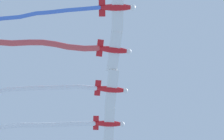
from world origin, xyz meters
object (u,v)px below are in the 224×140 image
at_px(airplane_right_wing, 111,89).
at_px(airplane_left_wing, 114,50).
at_px(airplane_slot, 109,124).
at_px(airplane_lead, 117,7).

bearing_deg(airplane_right_wing, airplane_left_wing, -92.07).
bearing_deg(airplane_slot, airplane_right_wing, -88.63).
bearing_deg(airplane_lead, airplane_left_wing, 93.64).
height_order(airplane_right_wing, airplane_slot, airplane_slot).
bearing_deg(airplane_lead, airplane_right_wing, 93.64).
relative_size(airplane_left_wing, airplane_right_wing, 1.01).
bearing_deg(airplane_left_wing, airplane_slot, 86.84).
xyz_separation_m(airplane_lead, airplane_left_wing, (-4.96, -5.58, 0.30)).
distance_m(airplane_lead, airplane_left_wing, 7.47).
bearing_deg(airplane_right_wing, airplane_slot, 87.93).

